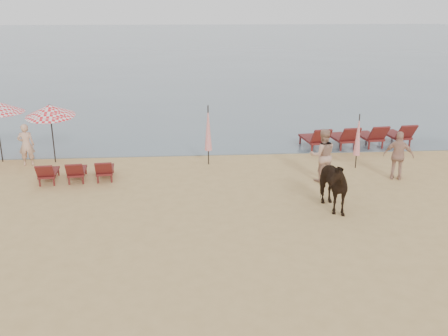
% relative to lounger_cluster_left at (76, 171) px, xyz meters
% --- Properties ---
extents(ground, '(120.00, 120.00, 0.00)m').
position_rel_lounger_cluster_left_xyz_m(ground, '(4.91, -7.27, -0.38)').
color(ground, tan).
rests_on(ground, ground).
extents(sea, '(160.00, 140.00, 0.06)m').
position_rel_lounger_cluster_left_xyz_m(sea, '(4.91, 72.73, -0.38)').
color(sea, '#51606B').
rests_on(sea, ground).
extents(lounger_cluster_left, '(2.58, 1.67, 0.54)m').
position_rel_lounger_cluster_left_xyz_m(lounger_cluster_left, '(0.00, 0.00, 0.00)').
color(lounger_cluster_left, maroon).
rests_on(lounger_cluster_left, ground).
extents(lounger_cluster_right, '(4.72, 2.47, 0.72)m').
position_rel_lounger_cluster_left_xyz_m(lounger_cluster_right, '(11.01, 3.47, 0.12)').
color(lounger_cluster_right, maroon).
rests_on(lounger_cluster_right, ground).
extents(umbrella_open_left_b, '(1.83, 1.87, 2.34)m').
position_rel_lounger_cluster_left_xyz_m(umbrella_open_left_b, '(-1.30, 2.31, 1.65)').
color(umbrella_open_left_b, black).
rests_on(umbrella_open_left_b, ground).
extents(umbrella_closed_left, '(0.28, 0.28, 2.28)m').
position_rel_lounger_cluster_left_xyz_m(umbrella_closed_left, '(4.60, 1.60, 1.02)').
color(umbrella_closed_left, black).
rests_on(umbrella_closed_left, ground).
extents(umbrella_closed_right, '(0.25, 0.25, 2.05)m').
position_rel_lounger_cluster_left_xyz_m(umbrella_closed_right, '(10.05, 0.75, 0.88)').
color(umbrella_closed_right, black).
rests_on(umbrella_closed_right, ground).
extents(cow, '(1.16, 2.01, 1.60)m').
position_rel_lounger_cluster_left_xyz_m(cow, '(7.94, -3.05, 0.42)').
color(cow, black).
rests_on(cow, ground).
extents(beachgoer_left, '(0.64, 0.47, 1.61)m').
position_rel_lounger_cluster_left_xyz_m(beachgoer_left, '(-2.21, 1.95, 0.43)').
color(beachgoer_left, '#D6A485').
rests_on(beachgoer_left, ground).
extents(beachgoer_right_a, '(0.90, 0.70, 1.84)m').
position_rel_lounger_cluster_left_xyz_m(beachgoer_right_a, '(8.40, -0.57, 0.54)').
color(beachgoer_right_a, tan).
rests_on(beachgoer_right_a, ground).
extents(beachgoer_right_b, '(1.08, 0.79, 1.71)m').
position_rel_lounger_cluster_left_xyz_m(beachgoer_right_b, '(11.05, -0.61, 0.48)').
color(beachgoer_right_b, tan).
rests_on(beachgoer_right_b, ground).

